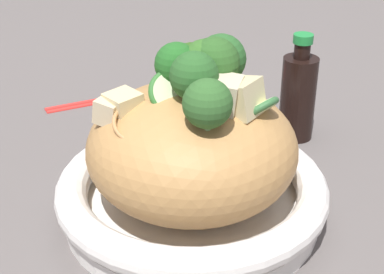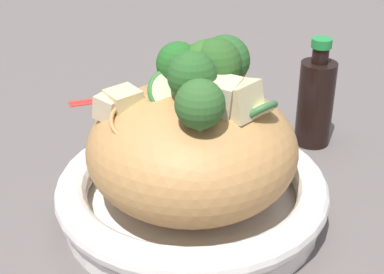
{
  "view_description": "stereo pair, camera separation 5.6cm",
  "coord_description": "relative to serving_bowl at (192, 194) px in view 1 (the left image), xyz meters",
  "views": [
    {
      "loc": [
        -0.33,
        0.38,
        0.36
      ],
      "look_at": [
        0.0,
        0.0,
        0.09
      ],
      "focal_mm": 54.71,
      "sensor_mm": 36.0,
      "label": 1
    },
    {
      "loc": [
        -0.37,
        0.34,
        0.36
      ],
      "look_at": [
        0.0,
        0.0,
        0.09
      ],
      "focal_mm": 54.71,
      "sensor_mm": 36.0,
      "label": 2
    }
  ],
  "objects": [
    {
      "name": "broccoli_florets",
      "position": [
        0.0,
        -0.02,
        0.13
      ],
      "size": [
        0.16,
        0.16,
        0.08
      ],
      "color": "#A3BD7C",
      "rests_on": "serving_bowl"
    },
    {
      "name": "zucchini_slices",
      "position": [
        -0.0,
        -0.02,
        0.11
      ],
      "size": [
        0.13,
        0.11,
        0.05
      ],
      "color": "beige",
      "rests_on": "serving_bowl"
    },
    {
      "name": "noodle_heap",
      "position": [
        -0.0,
        0.0,
        0.05
      ],
      "size": [
        0.21,
        0.21,
        0.12
      ],
      "color": "#AC7D47",
      "rests_on": "serving_bowl"
    },
    {
      "name": "chicken_chunks",
      "position": [
        -0.02,
        0.01,
        0.11
      ],
      "size": [
        0.13,
        0.11,
        0.05
      ],
      "color": "#C9B68F",
      "rests_on": "serving_bowl"
    },
    {
      "name": "ground_plane",
      "position": [
        0.0,
        0.0,
        -0.03
      ],
      "size": [
        3.0,
        3.0,
        0.0
      ],
      "primitive_type": "plane",
      "color": "#585250"
    },
    {
      "name": "soy_sauce_bottle",
      "position": [
        0.02,
        -0.22,
        0.03
      ],
      "size": [
        0.04,
        0.04,
        0.14
      ],
      "color": "black",
      "rests_on": "ground_plane"
    },
    {
      "name": "carrot_coins",
      "position": [
        0.0,
        -0.03,
        0.11
      ],
      "size": [
        0.08,
        0.08,
        0.04
      ],
      "color": "orange",
      "rests_on": "serving_bowl"
    },
    {
      "name": "serving_bowl",
      "position": [
        0.0,
        0.0,
        0.0
      ],
      "size": [
        0.27,
        0.27,
        0.05
      ],
      "color": "white",
      "rests_on": "ground_plane"
    },
    {
      "name": "chopsticks_pair",
      "position": [
        0.28,
        -0.16,
        -0.02
      ],
      "size": [
        0.11,
        0.22,
        0.01
      ],
      "color": "red",
      "rests_on": "ground_plane"
    }
  ]
}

